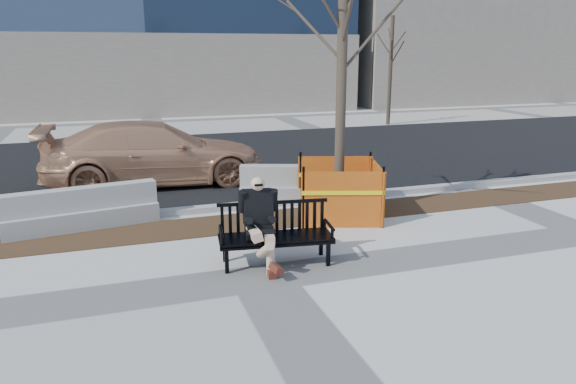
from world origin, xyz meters
name	(u,v)px	position (x,y,z in m)	size (l,w,h in m)	color
ground	(261,278)	(0.00, 0.00, 0.00)	(120.00, 120.00, 0.00)	beige
mulch_strip	(225,224)	(0.00, 2.60, 0.00)	(40.00, 1.20, 0.02)	#47301C
asphalt_street	(181,162)	(0.00, 8.80, 0.00)	(60.00, 10.40, 0.01)	black
curb	(215,208)	(0.00, 3.55, 0.06)	(60.00, 0.25, 0.12)	#9E9B93
bench	(276,263)	(0.36, 0.45, 0.00)	(1.80, 0.64, 0.96)	black
seated_man	(260,263)	(0.12, 0.53, 0.00)	(0.59, 0.99, 1.38)	black
tree_fence	(338,216)	(2.29, 2.42, 0.00)	(2.36, 2.36, 5.89)	orange
sedan	(157,183)	(-0.94, 6.36, 0.00)	(2.17, 5.34, 1.55)	tan
jersey_barrier_left	(84,228)	(-2.56, 3.25, 0.00)	(2.76, 0.55, 0.79)	#A4A299
jersey_barrier_right	(308,203)	(2.04, 3.53, 0.00)	(2.93, 0.59, 0.84)	#9C9992
far_tree_right	(388,124)	(9.89, 14.29, 0.00)	(1.86, 1.86, 5.02)	#403529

